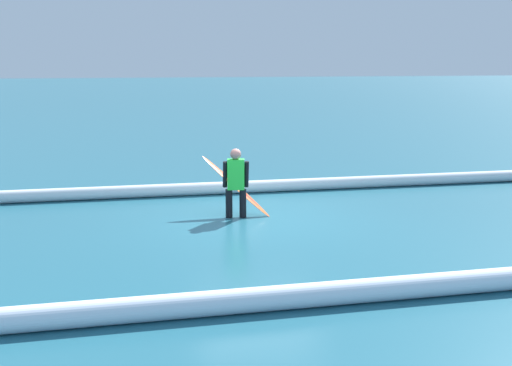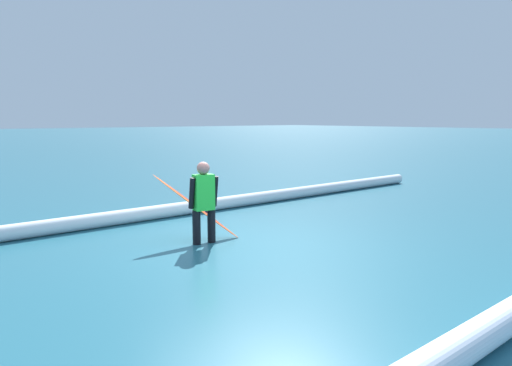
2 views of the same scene
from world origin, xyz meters
name	(u,v)px [view 2 (image 2 of 2)]	position (x,y,z in m)	size (l,w,h in m)	color
ground_plane	(227,241)	(0.00, 0.00, 0.00)	(193.84, 193.84, 0.00)	#225D70
surfer	(204,199)	(0.38, -0.14, 0.78)	(0.51, 0.25, 1.41)	black
surfboard	(196,207)	(0.33, -0.45, 0.59)	(1.40, 1.00, 1.20)	#E55926
wave_crest_foreground	(133,215)	(0.57, -2.48, 0.15)	(0.29, 0.29, 18.98)	silver
wave_crest_midground	(483,334)	(0.58, 4.75, 0.16)	(0.32, 0.32, 14.23)	white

